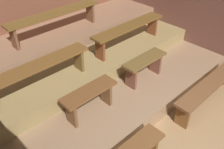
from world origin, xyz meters
TOP-DOWN VIEW (x-y plane):
  - ground at (0.00, 2.23)m, footprint 6.19×5.26m
  - wall_back at (0.00, 4.49)m, footprint 6.19×0.06m
  - wall_right at (2.72, 2.23)m, footprint 0.06×5.26m
  - platform_lower at (0.00, 2.77)m, footprint 5.39×3.39m
  - platform_middle at (0.00, 3.34)m, footprint 5.39×2.23m
  - platform_upper at (0.00, 3.86)m, footprint 5.39×1.21m
  - bench_floor_right at (1.26, 0.76)m, footprint 1.90×0.31m
  - bench_lower_left at (-0.68, 1.86)m, footprint 0.96×0.31m
  - bench_lower_right at (0.68, 1.86)m, footprint 0.96×0.31m
  - bench_middle_left at (-1.08, 2.66)m, footprint 1.87×0.31m
  - bench_middle_right at (1.08, 2.66)m, footprint 1.87×0.31m
  - bench_upper_center at (-0.02, 3.73)m, footprint 2.11×0.31m

SIDE VIEW (x-z plane):
  - ground at x=0.00m, z-range -0.08..0.00m
  - platform_lower at x=0.00m, z-range 0.00..0.29m
  - bench_floor_right at x=1.26m, z-range 0.15..0.64m
  - platform_middle at x=0.00m, z-range 0.29..0.57m
  - bench_lower_left at x=-0.68m, z-range 0.40..0.89m
  - bench_lower_right at x=0.68m, z-range 0.40..0.89m
  - platform_upper at x=0.00m, z-range 0.57..0.86m
  - bench_middle_left at x=-1.08m, z-range 0.73..1.21m
  - bench_middle_right at x=1.08m, z-range 0.73..1.21m
  - bench_upper_center at x=-0.02m, z-range 1.02..1.50m
  - wall_back at x=0.00m, z-range 0.00..2.63m
  - wall_right at x=2.72m, z-range 0.00..2.63m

